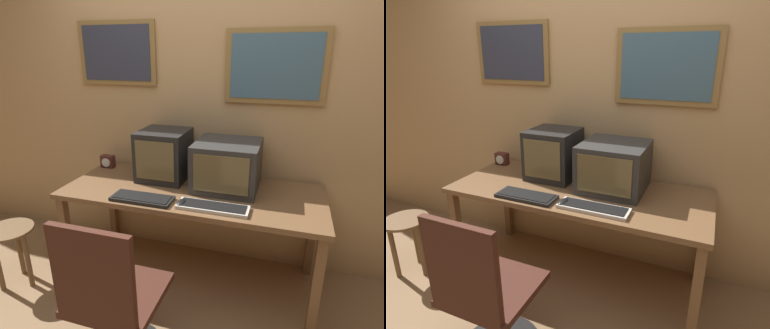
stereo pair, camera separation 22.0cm
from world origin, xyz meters
The scene contains 10 objects.
wall_back centered at (0.00, 1.17, 1.31)m, with size 8.00×0.08×2.60m.
desk centered at (0.00, 0.76, 0.67)m, with size 1.81×0.74×0.75m.
monitor_left centered at (-0.27, 0.91, 0.93)m, with size 0.35×0.37×0.37m.
monitor_right centered at (0.22, 0.87, 0.91)m, with size 0.44×0.44×0.33m.
keyboard_main centered at (-0.26, 0.49, 0.76)m, with size 0.41×0.16×0.03m.
keyboard_side centered at (0.21, 0.51, 0.76)m, with size 0.45×0.14×0.03m.
mouse_near_keyboard centered at (0.01, 0.49, 0.76)m, with size 0.06×0.10×0.04m.
desk_clock centered at (-0.81, 0.99, 0.80)m, with size 0.11×0.07×0.10m.
office_chair centered at (-0.16, -0.09, 0.41)m, with size 0.47×0.47×0.95m.
side_stool centered at (-1.23, 0.30, 0.35)m, with size 0.33×0.33×0.47m.
Camera 2 is at (0.82, -1.15, 1.66)m, focal length 30.00 mm.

